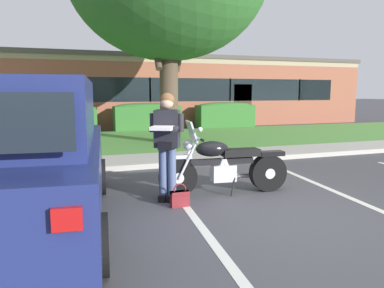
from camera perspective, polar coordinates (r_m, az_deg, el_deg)
name	(u,v)px	position (r m, az deg, el deg)	size (l,w,h in m)	color
ground_plane	(264,211)	(5.62, 10.99, -10.00)	(140.00, 140.00, 0.00)	#424247
curb_strip	(186,163)	(8.77, -0.89, -2.94)	(60.00, 0.20, 0.12)	#ADA89E
concrete_walk	(176,158)	(9.57, -2.51, -2.15)	(60.00, 1.50, 0.08)	#ADA89E
grass_lawn	(144,140)	(13.27, -7.37, 0.58)	(60.00, 6.20, 0.06)	#518E3D
stall_stripe_0	(192,214)	(5.36, -0.01, -10.68)	(0.12, 4.40, 0.01)	silver
stall_stripe_1	(347,197)	(6.73, 22.56, -7.41)	(0.12, 4.40, 0.01)	silver
motorcycle	(229,165)	(6.36, 5.64, -3.21)	(2.24, 0.82, 1.26)	black
rider_person	(167,138)	(5.81, -3.86, 0.91)	(0.59, 0.67, 1.70)	black
handbag	(180,197)	(5.68, -1.86, -8.13)	(0.28, 0.13, 0.36)	maroon
parked_suv_adjacent	(20,155)	(5.00, -24.75, -1.54)	(2.39, 5.00, 1.86)	navy
hedge_left	(57,118)	(16.31, -19.91, 3.73)	(3.14, 0.90, 1.24)	#336B2D
hedge_center_left	(147,116)	(16.71, -6.83, 4.24)	(2.93, 0.90, 1.24)	#336B2D
hedge_center_right	(225,114)	(17.92, 5.06, 4.51)	(2.76, 0.90, 1.24)	#336B2D
brick_building	(129,91)	(22.99, -9.59, 7.94)	(24.13, 11.33, 3.51)	#93513D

